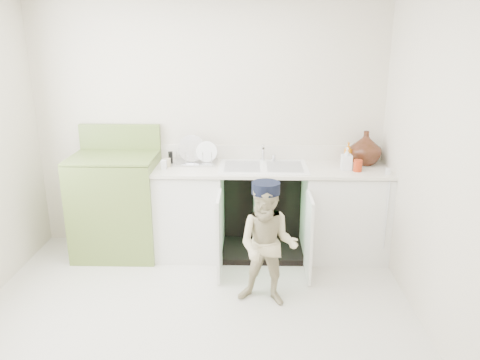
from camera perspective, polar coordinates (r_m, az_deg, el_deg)
name	(u,v)px	position (r m, az deg, el deg)	size (l,w,h in m)	color
ground	(195,320)	(3.82, -5.55, -16.58)	(3.50, 3.50, 0.00)	beige
room_shell	(190,165)	(3.29, -6.17, 1.82)	(6.00, 5.50, 1.26)	beige
counter_run	(266,208)	(4.66, 3.19, -3.44)	(2.44, 1.02, 1.23)	silver
avocado_stove	(117,204)	(4.80, -14.75, -2.79)	(0.81, 0.65, 1.26)	olive
repair_worker	(268,245)	(3.77, 3.40, -7.87)	(0.57, 0.84, 1.03)	beige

